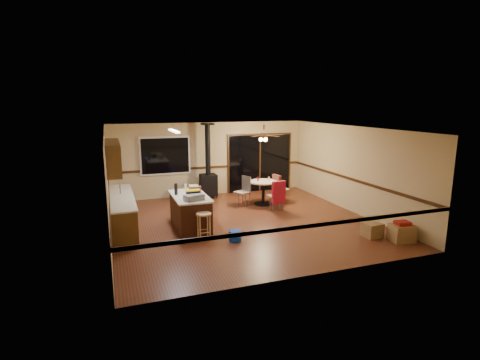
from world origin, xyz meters
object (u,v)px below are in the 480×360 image
chair_right (277,185)px  box_under_window (185,193)px  chair_left (244,187)px  wood_stove (208,177)px  blue_bucket (235,236)px  chair_near (278,192)px  bar_stool (204,227)px  dining_table (263,189)px  box_corner_b (372,230)px  toolbox_grey (194,197)px  kitchen_island (190,212)px  toolbox_black (193,195)px  box_corner_a (402,233)px

chair_right → box_under_window: bearing=151.9°
chair_left → chair_right: bearing=-5.6°
wood_stove → blue_bucket: 4.39m
chair_near → box_under_window: chair_near is taller
bar_stool → dining_table: bearing=43.9°
box_corner_b → toolbox_grey: bearing=158.6°
dining_table → chair_right: bearing=3.5°
toolbox_grey → chair_near: toolbox_grey is taller
kitchen_island → chair_near: bearing=13.5°
chair_left → wood_stove: bearing=122.6°
blue_bucket → chair_near: bearing=43.6°
chair_right → box_under_window: (-2.80, 1.50, -0.38)m
wood_stove → chair_right: (1.97, -1.45, -0.13)m
blue_bucket → box_under_window: 4.39m
bar_stool → chair_near: (2.75, 1.65, 0.26)m
kitchen_island → chair_near: (2.88, 0.69, 0.14)m
chair_left → bar_stool: bearing=-127.2°
wood_stove → chair_left: wood_stove is taller
toolbox_black → chair_near: bearing=19.3°
chair_right → toolbox_grey: bearing=-147.0°
bar_stool → chair_near: chair_near is taller
dining_table → chair_near: 0.89m
box_under_window → box_corner_b: bearing=-55.1°
chair_near → chair_right: (0.40, 0.91, 0.00)m
wood_stove → chair_left: size_ratio=4.77×
wood_stove → box_corner_b: size_ratio=5.82×
chair_left → chair_right: 1.13m
kitchen_island → chair_right: 3.65m
dining_table → box_corner_a: dining_table is taller
chair_near → box_corner_a: bearing=-62.4°
dining_table → blue_bucket: bearing=-124.3°
chair_left → chair_right: same height
chair_right → box_corner_b: 3.86m
chair_near → box_corner_a: 3.74m
bar_stool → chair_near: 3.22m
dining_table → box_corner_a: (1.84, -4.18, -0.33)m
chair_right → box_corner_a: size_ratio=1.32×
bar_stool → box_corner_a: (4.47, -1.65, -0.14)m
dining_table → chair_right: (0.52, 0.03, 0.06)m
toolbox_black → chair_right: bearing=30.5°
box_under_window → box_corner_b: (3.65, -5.24, -0.04)m
box_under_window → box_corner_a: 7.04m
toolbox_black → box_corner_b: (4.11, -1.82, -0.82)m
dining_table → toolbox_grey: bearing=-142.8°
kitchen_island → box_corner_b: kitchen_island is taller
toolbox_black → chair_right: 3.80m
chair_left → box_corner_b: 4.35m
bar_stool → chair_right: (3.15, 2.56, 0.26)m
wood_stove → toolbox_black: 3.61m
toolbox_black → dining_table: 3.36m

